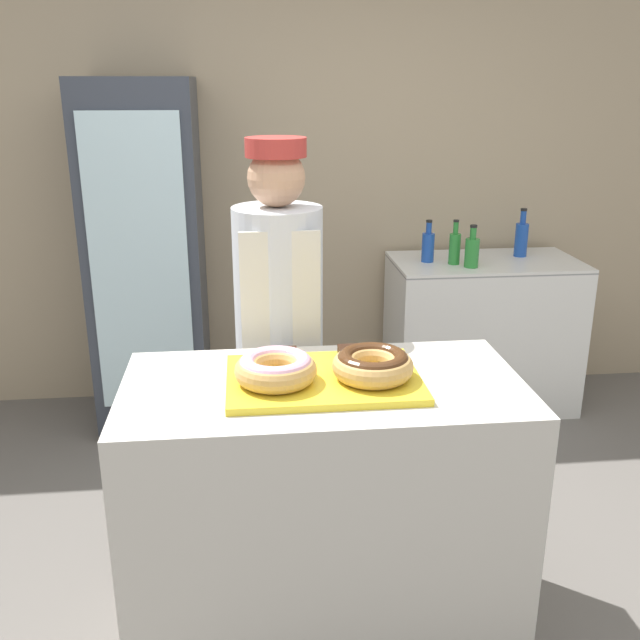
{
  "coord_description": "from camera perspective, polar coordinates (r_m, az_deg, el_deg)",
  "views": [
    {
      "loc": [
        -0.24,
        -2.1,
        1.87
      ],
      "look_at": [
        0.0,
        0.1,
        1.13
      ],
      "focal_mm": 40.0,
      "sensor_mm": 36.0,
      "label": 1
    }
  ],
  "objects": [
    {
      "name": "bottle_green",
      "position": [
        4.08,
        10.72,
        5.76
      ],
      "size": [
        0.06,
        0.06,
        0.25
      ],
      "color": "#2D8C38",
      "rests_on": "chest_freezer"
    },
    {
      "name": "serving_tray",
      "position": [
        2.3,
        0.27,
        -4.76
      ],
      "size": [
        0.62,
        0.43,
        0.02
      ],
      "color": "yellow",
      "rests_on": "display_counter"
    },
    {
      "name": "wall_back",
      "position": [
        4.27,
        -2.98,
        11.52
      ],
      "size": [
        8.0,
        0.06,
        2.7
      ],
      "color": "tan",
      "rests_on": "ground_plane"
    },
    {
      "name": "display_counter",
      "position": [
        2.53,
        0.25,
        -14.93
      ],
      "size": [
        1.3,
        0.67,
        0.95
      ],
      "color": "beige",
      "rests_on": "ground_plane"
    },
    {
      "name": "donut_light_glaze",
      "position": [
        2.24,
        -3.57,
        -3.85
      ],
      "size": [
        0.26,
        0.26,
        0.09
      ],
      "color": "tan",
      "rests_on": "serving_tray"
    },
    {
      "name": "brownie_back_left",
      "position": [
        2.43,
        -2.79,
        -2.76
      ],
      "size": [
        0.08,
        0.08,
        0.03
      ],
      "color": "black",
      "rests_on": "serving_tray"
    },
    {
      "name": "ground_plane",
      "position": [
        2.82,
        0.24,
        -23.0
      ],
      "size": [
        14.0,
        14.0,
        0.0
      ],
      "primitive_type": "plane",
      "color": "#66605B"
    },
    {
      "name": "donut_chocolate_glaze",
      "position": [
        2.27,
        4.24,
        -3.53
      ],
      "size": [
        0.26,
        0.26,
        0.09
      ],
      "color": "tan",
      "rests_on": "serving_tray"
    },
    {
      "name": "brownie_back_right",
      "position": [
        2.45,
        2.45,
        -2.56
      ],
      "size": [
        0.08,
        0.08,
        0.03
      ],
      "color": "black",
      "rests_on": "serving_tray"
    },
    {
      "name": "chest_freezer",
      "position": [
        4.35,
        12.75,
        -0.99
      ],
      "size": [
        1.07,
        0.58,
        0.89
      ],
      "color": "white",
      "rests_on": "ground_plane"
    },
    {
      "name": "baker_person",
      "position": [
        2.87,
        -3.26,
        -1.41
      ],
      "size": [
        0.35,
        0.35,
        1.68
      ],
      "color": "#4C4C51",
      "rests_on": "ground_plane"
    },
    {
      "name": "bottle_blue_b",
      "position": [
        4.35,
        15.81,
        6.34
      ],
      "size": [
        0.07,
        0.07,
        0.28
      ],
      "color": "#1E4CB2",
      "rests_on": "chest_freezer"
    },
    {
      "name": "beverage_fridge",
      "position": [
        4.01,
        -13.62,
        4.7
      ],
      "size": [
        0.59,
        0.62,
        1.89
      ],
      "color": "#333842",
      "rests_on": "ground_plane"
    },
    {
      "name": "bottle_green_b",
      "position": [
        4.02,
        12.06,
        5.42
      ],
      "size": [
        0.08,
        0.08,
        0.24
      ],
      "color": "#2D8C38",
      "rests_on": "chest_freezer"
    },
    {
      "name": "bottle_blue",
      "position": [
        4.11,
        8.64,
        5.9
      ],
      "size": [
        0.07,
        0.07,
        0.24
      ],
      "color": "#1E4CB2",
      "rests_on": "chest_freezer"
    }
  ]
}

